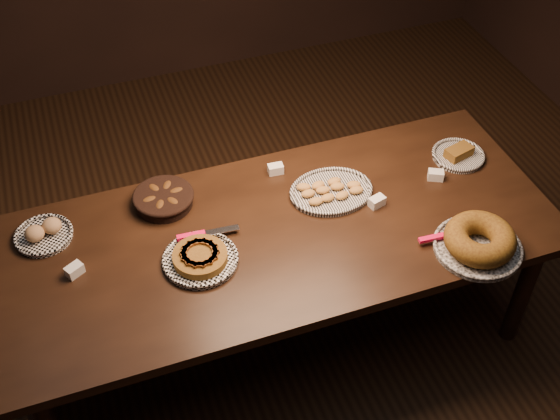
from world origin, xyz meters
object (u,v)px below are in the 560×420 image
object	(u,v)px
madeleine_platter	(331,191)
bundt_cake_plate	(479,241)
apple_tart_plate	(200,258)
buffet_table	(279,242)

from	to	relation	value
madeleine_platter	bundt_cake_plate	xyz separation A→B (m)	(0.44, -0.52, 0.03)
apple_tart_plate	madeleine_platter	bearing A→B (deg)	32.86
apple_tart_plate	madeleine_platter	size ratio (longest dim) A/B	0.95
apple_tart_plate	bundt_cake_plate	distance (m)	1.15
buffet_table	bundt_cake_plate	size ratio (longest dim) A/B	5.90
buffet_table	madeleine_platter	distance (m)	0.34
madeleine_platter	bundt_cake_plate	size ratio (longest dim) A/B	0.92
apple_tart_plate	buffet_table	bearing A→B (deg)	25.14
apple_tart_plate	madeleine_platter	xyz separation A→B (m)	(0.66, 0.20, -0.01)
apple_tart_plate	bundt_cake_plate	size ratio (longest dim) A/B	0.88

